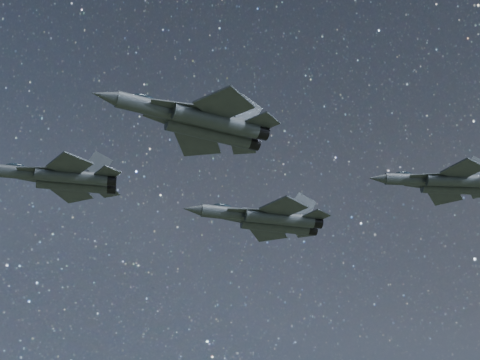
{
  "coord_description": "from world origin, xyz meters",
  "views": [
    {
      "loc": [
        0.31,
        -61.99,
        103.96
      ],
      "look_at": [
        -1.4,
        1.37,
        140.75
      ],
      "focal_mm": 50.0,
      "sensor_mm": 36.0,
      "label": 1
    }
  ],
  "objects": [
    {
      "name": "jet_lead",
      "position": [
        -21.43,
        1.65,
        141.51
      ],
      "size": [
        16.45,
        11.29,
        4.13
      ],
      "rotation": [
        0.0,
        0.0,
        0.21
      ],
      "color": "#2D3439"
    },
    {
      "name": "jet_left",
      "position": [
        1.56,
        11.92,
        141.26
      ],
      "size": [
        18.26,
        12.41,
        4.59
      ],
      "rotation": [
        0.0,
        0.0,
        0.26
      ],
      "color": "#2D3439"
    },
    {
      "name": "jet_slot",
      "position": [
        22.59,
        6.66,
        143.13
      ],
      "size": [
        15.84,
        11.11,
        4.0
      ],
      "rotation": [
        0.0,
        0.0,
        0.1
      ],
      "color": "#2D3439"
    },
    {
      "name": "jet_right",
      "position": [
        -4.64,
        -13.82,
        138.02
      ],
      "size": [
        16.2,
        10.6,
        4.18
      ],
      "rotation": [
        0.0,
        0.0,
        0.43
      ],
      "color": "#2D3439"
    }
  ]
}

